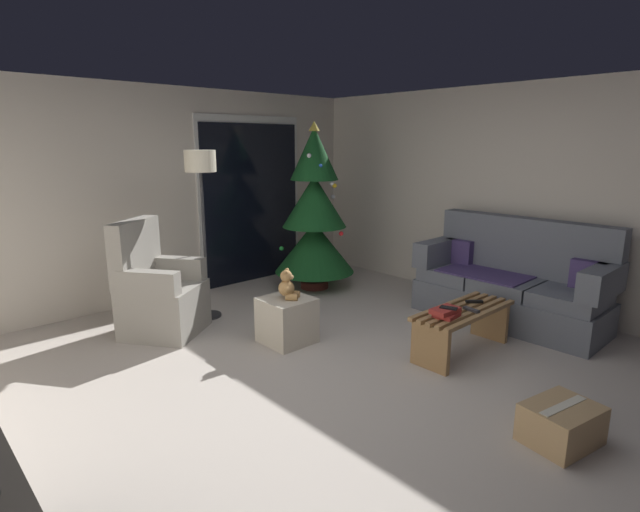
{
  "coord_description": "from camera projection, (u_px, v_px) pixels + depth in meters",
  "views": [
    {
      "loc": [
        -2.55,
        -2.5,
        1.86
      ],
      "look_at": [
        0.4,
        0.7,
        0.85
      ],
      "focal_mm": 27.57,
      "sensor_mm": 36.0,
      "label": 1
    }
  ],
  "objects": [
    {
      "name": "christmas_tree",
      "position": [
        314.0,
        217.0,
        6.23
      ],
      "size": [
        1.03,
        1.03,
        2.11
      ],
      "color": "#4C1E19",
      "rests_on": "ground"
    },
    {
      "name": "teddy_bear_honey",
      "position": [
        287.0,
        286.0,
        4.57
      ],
      "size": [
        0.21,
        0.22,
        0.29
      ],
      "color": "tan",
      "rests_on": "ottoman"
    },
    {
      "name": "floor_lamp",
      "position": [
        201.0,
        178.0,
        5.04
      ],
      "size": [
        0.32,
        0.32,
        1.78
      ],
      "color": "#2D2D30",
      "rests_on": "ground"
    },
    {
      "name": "remote_graphite",
      "position": [
        471.0,
        310.0,
        4.3
      ],
      "size": [
        0.07,
        0.16,
        0.02
      ],
      "primitive_type": "cube",
      "rotation": [
        0.0,
        0.0,
        2.98
      ],
      "color": "#333338",
      "rests_on": "coffee_table"
    },
    {
      "name": "patio_door_frame",
      "position": [
        251.0,
        200.0,
        6.61
      ],
      "size": [
        1.6,
        0.02,
        2.2
      ],
      "primitive_type": "cube",
      "color": "silver",
      "rests_on": "ground"
    },
    {
      "name": "book_stack",
      "position": [
        446.0,
        312.0,
        4.15
      ],
      "size": [
        0.26,
        0.19,
        0.08
      ],
      "color": "#A32D28",
      "rests_on": "coffee_table"
    },
    {
      "name": "ottoman",
      "position": [
        287.0,
        320.0,
        4.65
      ],
      "size": [
        0.44,
        0.44,
        0.43
      ],
      "primitive_type": "cube",
      "color": "beige",
      "rests_on": "ground"
    },
    {
      "name": "cardboard_box_taped_mid_floor",
      "position": [
        561.0,
        424.0,
        3.1
      ],
      "size": [
        0.51,
        0.43,
        0.26
      ],
      "color": "tan",
      "rests_on": "ground"
    },
    {
      "name": "coffee_table",
      "position": [
        463.0,
        323.0,
        4.4
      ],
      "size": [
        1.1,
        0.4,
        0.42
      ],
      "color": "#9E7547",
      "rests_on": "ground"
    },
    {
      "name": "wall_back",
      "position": [
        160.0,
        195.0,
        5.8
      ],
      "size": [
        5.72,
        0.12,
        2.5
      ],
      "primitive_type": "cube",
      "color": "beige",
      "rests_on": "ground"
    },
    {
      "name": "ground_plane",
      "position": [
        343.0,
        383.0,
        3.9
      ],
      "size": [
        7.0,
        7.0,
        0.0
      ],
      "primitive_type": "plane",
      "color": "#BCB2A8"
    },
    {
      "name": "remote_black",
      "position": [
        474.0,
        302.0,
        4.52
      ],
      "size": [
        0.14,
        0.14,
        0.02
      ],
      "primitive_type": "cube",
      "rotation": [
        0.0,
        0.0,
        3.97
      ],
      "color": "black",
      "rests_on": "coffee_table"
    },
    {
      "name": "wall_right",
      "position": [
        523.0,
        198.0,
        5.5
      ],
      "size": [
        0.12,
        6.0,
        2.5
      ],
      "primitive_type": "cube",
      "color": "beige",
      "rests_on": "ground"
    },
    {
      "name": "cell_phone",
      "position": [
        449.0,
        308.0,
        4.13
      ],
      "size": [
        0.11,
        0.16,
        0.01
      ],
      "primitive_type": "cube",
      "rotation": [
        0.0,
        0.0,
        0.33
      ],
      "color": "black",
      "rests_on": "book_stack"
    },
    {
      "name": "armchair",
      "position": [
        158.0,
        294.0,
        4.85
      ],
      "size": [
        0.96,
        0.96,
        1.13
      ],
      "color": "gray",
      "rests_on": "ground"
    },
    {
      "name": "patio_door_glass",
      "position": [
        252.0,
        204.0,
        6.61
      ],
      "size": [
        1.5,
        0.02,
        2.1
      ],
      "primitive_type": "cube",
      "color": "black",
      "rests_on": "ground"
    },
    {
      "name": "couch",
      "position": [
        512.0,
        284.0,
        5.18
      ],
      "size": [
        0.8,
        1.95,
        1.08
      ],
      "color": "slate",
      "rests_on": "ground"
    }
  ]
}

